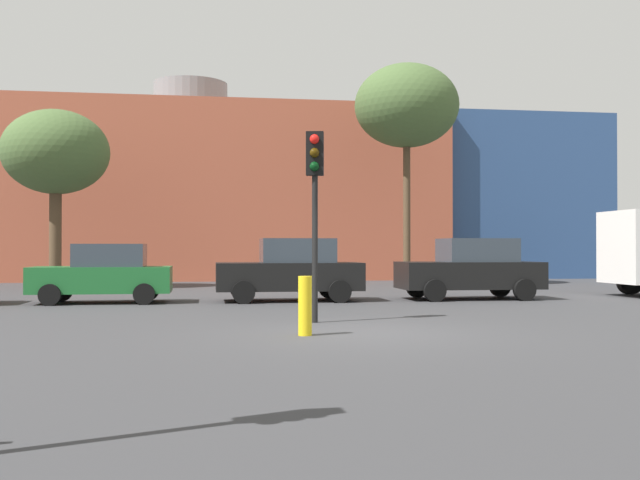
% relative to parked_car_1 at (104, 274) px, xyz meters
% --- Properties ---
extents(ground_plane, '(200.00, 200.00, 0.00)m').
position_rel_parked_car_1_xyz_m(ground_plane, '(5.62, -8.27, -0.82)').
color(ground_plane, '#38383A').
extents(building_backdrop, '(43.36, 13.18, 10.57)m').
position_rel_parked_car_1_xyz_m(building_backdrop, '(1.91, 19.79, 3.48)').
color(building_backdrop, '#B2563D').
rests_on(building_backdrop, ground_plane).
extents(parked_car_1, '(3.82, 1.88, 1.66)m').
position_rel_parked_car_1_xyz_m(parked_car_1, '(0.00, 0.00, 0.00)').
color(parked_car_1, '#1E662D').
rests_on(parked_car_1, ground_plane).
extents(parked_car_2, '(4.19, 2.06, 1.82)m').
position_rel_parked_car_1_xyz_m(parked_car_2, '(5.27, 0.00, 0.08)').
color(parked_car_2, black).
rests_on(parked_car_2, ground_plane).
extents(parked_car_3, '(4.22, 2.07, 1.83)m').
position_rel_parked_car_1_xyz_m(parked_car_3, '(10.73, 0.00, 0.09)').
color(parked_car_3, black).
rests_on(parked_car_3, ground_plane).
extents(traffic_light_island, '(0.40, 0.39, 3.94)m').
position_rel_parked_car_1_xyz_m(traffic_light_island, '(5.06, -6.36, 2.07)').
color(traffic_light_island, black).
rests_on(traffic_light_island, ground_plane).
extents(bare_tree_0, '(4.03, 4.03, 6.83)m').
position_rel_parked_car_1_xyz_m(bare_tree_0, '(-2.89, 8.04, 4.35)').
color(bare_tree_0, brown).
rests_on(bare_tree_0, ground_plane).
extents(bare_tree_1, '(4.32, 4.32, 9.19)m').
position_rel_parked_car_1_xyz_m(bare_tree_1, '(11.02, 8.41, 6.60)').
color(bare_tree_1, brown).
rests_on(bare_tree_1, ground_plane).
extents(bollard_yellow_0, '(0.24, 0.24, 1.04)m').
position_rel_parked_car_1_xyz_m(bollard_yellow_0, '(4.57, -8.59, -0.30)').
color(bollard_yellow_0, yellow).
rests_on(bollard_yellow_0, ground_plane).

